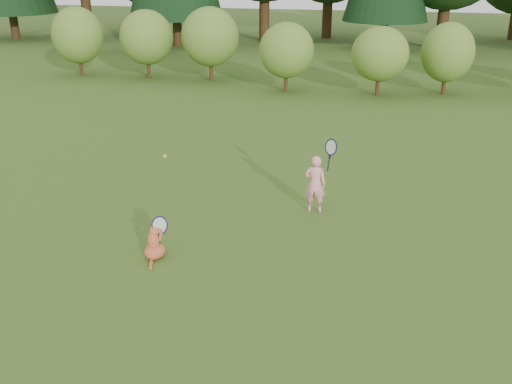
% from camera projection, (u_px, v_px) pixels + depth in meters
% --- Properties ---
extents(ground, '(100.00, 100.00, 0.00)m').
position_uv_depth(ground, '(233.00, 247.00, 9.63)').
color(ground, '#314F16').
rests_on(ground, ground).
extents(shrub_row, '(28.00, 3.00, 2.80)m').
position_uv_depth(shrub_row, '(329.00, 51.00, 20.80)').
color(shrub_row, olive).
rests_on(shrub_row, ground).
extents(child, '(0.63, 0.40, 1.68)m').
position_uv_depth(child, '(316.00, 183.00, 10.78)').
color(child, pink).
rests_on(child, ground).
extents(cat, '(0.40, 0.80, 0.73)m').
position_uv_depth(cat, '(154.00, 242.00, 9.19)').
color(cat, '#BA4523').
rests_on(cat, ground).
extents(tennis_ball, '(0.07, 0.07, 0.07)m').
position_uv_depth(tennis_ball, '(165.00, 156.00, 10.18)').
color(tennis_ball, '#93CA17').
rests_on(tennis_ball, ground).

